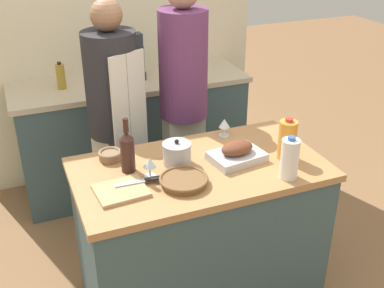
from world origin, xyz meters
TOP-DOWN VIEW (x-y plane):
  - kitchen_island at (0.00, 0.00)m, footprint 1.33×0.73m
  - back_counter at (0.00, 1.38)m, footprint 1.81×0.60m
  - back_wall at (0.00, 1.73)m, footprint 2.31×0.10m
  - roasting_pan at (0.21, -0.01)m, footprint 0.31×0.24m
  - wicker_basket at (-0.14, -0.14)m, footprint 0.25×0.25m
  - cutting_board at (-0.45, -0.09)m, footprint 0.26×0.23m
  - stock_pot at (-0.10, 0.08)m, footprint 0.15×0.15m
  - mixing_bowl at (-0.42, 0.25)m, footprint 0.13×0.13m
  - juice_jug at (0.47, -0.09)m, footprint 0.10×0.10m
  - milk_jug at (0.37, -0.27)m, footprint 0.09×0.09m
  - wine_bottle_green at (-0.36, 0.10)m, footprint 0.07×0.07m
  - wine_glass_left at (0.28, 0.29)m, footprint 0.07×0.07m
  - wine_glass_right at (-0.28, -0.00)m, footprint 0.07×0.07m
  - knife_chef at (-0.34, -0.06)m, footprint 0.25×0.04m
  - stand_mixer at (0.03, 1.40)m, footprint 0.18×0.14m
  - condiment_bottle_tall at (0.39, 1.32)m, footprint 0.06×0.06m
  - condiment_bottle_short at (-0.51, 1.39)m, footprint 0.06×0.06m
  - person_cook_aproned at (-0.27, 0.76)m, footprint 0.35×0.37m
  - person_cook_guest at (0.20, 0.75)m, footprint 0.32×0.32m

SIDE VIEW (x-z plane):
  - kitchen_island at x=0.00m, z-range 0.00..0.89m
  - back_counter at x=0.00m, z-range 0.00..0.92m
  - cutting_board at x=-0.45m, z-range 0.89..0.91m
  - knife_chef at x=-0.34m, z-range 0.91..0.91m
  - wicker_basket at x=-0.14m, z-range 0.89..0.93m
  - person_cook_aproned at x=-0.27m, z-range 0.09..1.74m
  - mixing_bowl at x=-0.42m, z-range 0.89..0.94m
  - roasting_pan at x=0.21m, z-range 0.88..0.99m
  - stock_pot at x=-0.10m, z-range 0.88..1.02m
  - wine_glass_right at x=-0.28m, z-range 0.91..1.02m
  - wine_glass_left at x=0.28m, z-range 0.91..1.02m
  - condiment_bottle_tall at x=0.39m, z-range 0.91..1.05m
  - person_cook_guest at x=0.20m, z-range 0.11..1.86m
  - milk_jug at x=0.37m, z-range 0.88..1.11m
  - juice_jug at x=0.47m, z-range 0.88..1.12m
  - wine_bottle_green at x=-0.36m, z-range 0.86..1.15m
  - condiment_bottle_short at x=-0.51m, z-range 0.91..1.11m
  - stand_mixer at x=0.03m, z-range 0.89..1.24m
  - back_wall at x=0.00m, z-range 0.00..2.55m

